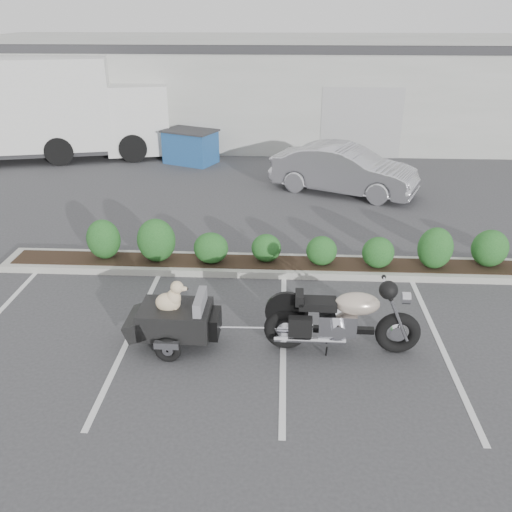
{
  "coord_description": "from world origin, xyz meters",
  "views": [
    {
      "loc": [
        1.14,
        -8.54,
        5.29
      ],
      "look_at": [
        0.63,
        1.24,
        0.75
      ],
      "focal_mm": 38.0,
      "sensor_mm": 36.0,
      "label": 1
    }
  ],
  "objects_px": {
    "delivery_truck": "(64,110)",
    "dumpster": "(191,146)",
    "pet_trailer": "(175,318)",
    "sedan": "(344,170)",
    "motorcycle": "(342,320)"
  },
  "relations": [
    {
      "from": "sedan",
      "to": "dumpster",
      "type": "height_order",
      "value": "sedan"
    },
    {
      "from": "motorcycle",
      "to": "dumpster",
      "type": "distance_m",
      "value": 12.58
    },
    {
      "from": "dumpster",
      "to": "delivery_truck",
      "type": "xyz_separation_m",
      "value": [
        -4.79,
        0.69,
        1.14
      ]
    },
    {
      "from": "sedan",
      "to": "motorcycle",
      "type": "bearing_deg",
      "value": -161.99
    },
    {
      "from": "sedan",
      "to": "dumpster",
      "type": "xyz_separation_m",
      "value": [
        -5.26,
        3.23,
        -0.12
      ]
    },
    {
      "from": "dumpster",
      "to": "delivery_truck",
      "type": "relative_size",
      "value": 0.26
    },
    {
      "from": "delivery_truck",
      "to": "pet_trailer",
      "type": "bearing_deg",
      "value": -75.84
    },
    {
      "from": "motorcycle",
      "to": "sedan",
      "type": "distance_m",
      "value": 8.59
    },
    {
      "from": "pet_trailer",
      "to": "sedan",
      "type": "distance_m",
      "value": 9.26
    },
    {
      "from": "delivery_truck",
      "to": "dumpster",
      "type": "bearing_deg",
      "value": -21.4
    },
    {
      "from": "pet_trailer",
      "to": "delivery_truck",
      "type": "distance_m",
      "value": 14.06
    },
    {
      "from": "pet_trailer",
      "to": "delivery_truck",
      "type": "xyz_separation_m",
      "value": [
        -6.43,
        12.44,
        1.23
      ]
    },
    {
      "from": "pet_trailer",
      "to": "dumpster",
      "type": "height_order",
      "value": "pet_trailer"
    },
    {
      "from": "motorcycle",
      "to": "dumpster",
      "type": "height_order",
      "value": "motorcycle"
    },
    {
      "from": "motorcycle",
      "to": "pet_trailer",
      "type": "distance_m",
      "value": 2.79
    }
  ]
}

